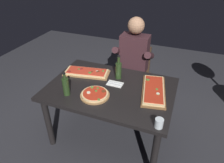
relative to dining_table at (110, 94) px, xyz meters
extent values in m
plane|color=#2D2D33|center=(0.00, 0.00, -0.64)|extent=(6.40, 6.40, 0.00)
cube|color=black|center=(0.00, 0.00, 0.08)|extent=(1.40, 0.96, 0.04)
cylinder|color=black|center=(-0.62, -0.40, -0.29)|extent=(0.07, 0.07, 0.70)
cylinder|color=black|center=(0.62, -0.40, -0.29)|extent=(0.07, 0.07, 0.70)
cylinder|color=black|center=(-0.62, 0.40, -0.29)|extent=(0.07, 0.07, 0.70)
cylinder|color=black|center=(0.62, 0.40, -0.29)|extent=(0.07, 0.07, 0.70)
cube|color=olive|center=(-0.39, 0.18, 0.10)|extent=(0.59, 0.32, 0.02)
cube|color=#E5C184|center=(-0.39, 0.18, 0.12)|extent=(0.54, 0.29, 0.02)
cube|color=red|center=(-0.39, 0.18, 0.13)|extent=(0.50, 0.26, 0.01)
cylinder|color=#4C7F2D|center=(-0.49, 0.17, 0.14)|extent=(0.03, 0.03, 0.01)
cylinder|color=#4C7F2D|center=(-0.33, 0.14, 0.14)|extent=(0.04, 0.04, 0.01)
cylinder|color=beige|center=(-0.26, 0.21, 0.14)|extent=(0.03, 0.03, 0.01)
cylinder|color=maroon|center=(-0.57, 0.08, 0.14)|extent=(0.04, 0.04, 0.01)
cylinder|color=brown|center=(-0.24, 0.21, 0.14)|extent=(0.03, 0.03, 0.00)
cylinder|color=brown|center=(-0.25, 0.20, 0.14)|extent=(0.03, 0.03, 0.01)
cylinder|color=maroon|center=(-0.47, 0.19, 0.14)|extent=(0.04, 0.04, 0.01)
cylinder|color=brown|center=(-0.31, 0.17, 0.14)|extent=(0.03, 0.03, 0.01)
cylinder|color=maroon|center=(-0.49, 0.17, 0.14)|extent=(0.03, 0.03, 0.01)
cylinder|color=#4C7F2D|center=(-0.19, 0.24, 0.14)|extent=(0.03, 0.03, 0.01)
cube|color=brown|center=(0.47, 0.10, 0.10)|extent=(0.35, 0.63, 0.02)
cube|color=#E5C184|center=(0.47, 0.10, 0.12)|extent=(0.32, 0.58, 0.02)
cube|color=#B72D19|center=(0.47, 0.10, 0.13)|extent=(0.28, 0.53, 0.01)
cylinder|color=beige|center=(0.52, 0.01, 0.14)|extent=(0.04, 0.04, 0.01)
cylinder|color=#4C7F2D|center=(0.53, 0.01, 0.14)|extent=(0.03, 0.03, 0.00)
cylinder|color=#4C7F2D|center=(0.50, 0.09, 0.14)|extent=(0.03, 0.03, 0.01)
cylinder|color=maroon|center=(0.37, 0.27, 0.14)|extent=(0.03, 0.03, 0.01)
cylinder|color=#4C7F2D|center=(0.37, 0.24, 0.14)|extent=(0.04, 0.04, 0.01)
cylinder|color=#4C7F2D|center=(0.52, 0.01, 0.14)|extent=(0.03, 0.03, 0.01)
cylinder|color=olive|center=(-0.09, -0.20, 0.10)|extent=(0.31, 0.31, 0.02)
cylinder|color=#E5C184|center=(-0.09, -0.20, 0.12)|extent=(0.28, 0.28, 0.02)
cylinder|color=#B72D19|center=(-0.09, -0.20, 0.13)|extent=(0.25, 0.25, 0.01)
cylinder|color=#4C7F2D|center=(-0.01, -0.30, 0.14)|extent=(0.02, 0.02, 0.01)
cylinder|color=#4C7F2D|center=(-0.10, -0.12, 0.14)|extent=(0.03, 0.03, 0.00)
cylinder|color=brown|center=(-0.10, -0.17, 0.14)|extent=(0.02, 0.02, 0.01)
cylinder|color=brown|center=(-0.02, -0.15, 0.14)|extent=(0.04, 0.04, 0.01)
cylinder|color=#4C7F2D|center=(-0.09, -0.17, 0.14)|extent=(0.03, 0.03, 0.01)
cylinder|color=#4C7F2D|center=(-0.16, -0.13, 0.14)|extent=(0.03, 0.03, 0.01)
cylinder|color=beige|center=(-0.15, -0.23, 0.14)|extent=(0.04, 0.04, 0.01)
cylinder|color=#233819|center=(0.01, 0.22, 0.19)|extent=(0.07, 0.07, 0.20)
cylinder|color=#233819|center=(0.01, 0.22, 0.33)|extent=(0.03, 0.03, 0.08)
cylinder|color=black|center=(0.01, 0.22, 0.38)|extent=(0.04, 0.04, 0.01)
cylinder|color=#233819|center=(-0.38, -0.29, 0.19)|extent=(0.07, 0.07, 0.19)
cylinder|color=#233819|center=(-0.38, -0.29, 0.32)|extent=(0.03, 0.03, 0.06)
cylinder|color=black|center=(-0.38, -0.29, 0.35)|extent=(0.03, 0.03, 0.01)
cylinder|color=silver|center=(0.61, -0.41, 0.14)|extent=(0.08, 0.08, 0.09)
cylinder|color=#5B3814|center=(0.61, -0.41, 0.11)|extent=(0.06, 0.06, 0.03)
cube|color=white|center=(0.02, 0.08, 0.10)|extent=(0.18, 0.11, 0.01)
cube|color=silver|center=(0.02, 0.06, 0.10)|extent=(0.17, 0.01, 0.00)
cube|color=silver|center=(0.02, 0.10, 0.10)|extent=(0.17, 0.02, 0.00)
cube|color=#3D2B1E|center=(0.05, 0.78, -0.21)|extent=(0.44, 0.44, 0.04)
cube|color=#3D2B1E|center=(0.05, 0.98, 0.02)|extent=(0.40, 0.04, 0.42)
cylinder|color=#3D2B1E|center=(-0.14, 0.59, -0.44)|extent=(0.04, 0.04, 0.41)
cylinder|color=#3D2B1E|center=(0.24, 0.59, -0.44)|extent=(0.04, 0.04, 0.41)
cylinder|color=#3D2B1E|center=(-0.14, 0.97, -0.44)|extent=(0.04, 0.04, 0.41)
cylinder|color=#3D2B1E|center=(0.24, 0.97, -0.44)|extent=(0.04, 0.04, 0.41)
cylinder|color=#23232D|center=(-0.05, 0.60, -0.42)|extent=(0.11, 0.11, 0.45)
cylinder|color=#23232D|center=(0.15, 0.60, -0.42)|extent=(0.11, 0.11, 0.45)
cube|color=#23232D|center=(0.05, 0.68, -0.13)|extent=(0.34, 0.40, 0.12)
cube|color=#381E23|center=(0.05, 0.78, 0.19)|extent=(0.38, 0.22, 0.52)
sphere|color=#A37556|center=(0.05, 0.78, 0.58)|extent=(0.22, 0.22, 0.22)
cylinder|color=#381E23|center=(-0.17, 0.73, 0.21)|extent=(0.09, 0.31, 0.21)
cylinder|color=#381E23|center=(0.27, 0.73, 0.21)|extent=(0.09, 0.31, 0.21)
camera|label=1|loc=(0.69, -1.74, 1.38)|focal=32.55mm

